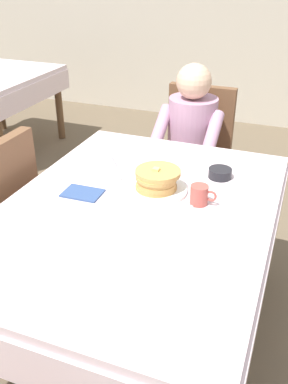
# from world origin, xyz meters

# --- Properties ---
(ground_plane) EXTENTS (14.00, 14.00, 0.00)m
(ground_plane) POSITION_xyz_m (0.00, 0.00, 0.00)
(ground_plane) COLOR brown
(dining_table_main) EXTENTS (1.12, 1.52, 0.74)m
(dining_table_main) POSITION_xyz_m (0.00, 0.00, 0.65)
(dining_table_main) COLOR silver
(dining_table_main) RESTS_ON ground
(chair_diner) EXTENTS (0.44, 0.45, 0.93)m
(chair_diner) POSITION_xyz_m (-0.05, 1.17, 0.53)
(chair_diner) COLOR brown
(chair_diner) RESTS_ON ground
(diner_person) EXTENTS (0.40, 0.43, 1.12)m
(diner_person) POSITION_xyz_m (-0.05, 1.01, 0.67)
(diner_person) COLOR #B2849E
(diner_person) RESTS_ON ground
(plate_breakfast) EXTENTS (0.28, 0.28, 0.02)m
(plate_breakfast) POSITION_xyz_m (0.03, 0.16, 0.75)
(plate_breakfast) COLOR white
(plate_breakfast) RESTS_ON dining_table_main
(breakfast_stack) EXTENTS (0.20, 0.20, 0.10)m
(breakfast_stack) POSITION_xyz_m (0.03, 0.16, 0.80)
(breakfast_stack) COLOR tan
(breakfast_stack) RESTS_ON plate_breakfast
(cup_coffee) EXTENTS (0.11, 0.08, 0.08)m
(cup_coffee) POSITION_xyz_m (0.24, 0.12, 0.78)
(cup_coffee) COLOR #B24C42
(cup_coffee) RESTS_ON dining_table_main
(bowl_butter) EXTENTS (0.11, 0.11, 0.04)m
(bowl_butter) POSITION_xyz_m (0.26, 0.40, 0.76)
(bowl_butter) COLOR black
(bowl_butter) RESTS_ON dining_table_main
(syrup_pitcher) EXTENTS (0.08, 0.08, 0.07)m
(syrup_pitcher) POSITION_xyz_m (-0.27, 0.32, 0.78)
(syrup_pitcher) COLOR silver
(syrup_pitcher) RESTS_ON dining_table_main
(fork_left_of_plate) EXTENTS (0.03, 0.18, 0.00)m
(fork_left_of_plate) POSITION_xyz_m (-0.16, 0.14, 0.74)
(fork_left_of_plate) COLOR silver
(fork_left_of_plate) RESTS_ON dining_table_main
(knife_right_of_plate) EXTENTS (0.03, 0.20, 0.00)m
(knife_right_of_plate) POSITION_xyz_m (0.22, 0.14, 0.74)
(knife_right_of_plate) COLOR silver
(knife_right_of_plate) RESTS_ON dining_table_main
(spoon_near_edge) EXTENTS (0.15, 0.03, 0.00)m
(spoon_near_edge) POSITION_xyz_m (0.06, -0.17, 0.74)
(spoon_near_edge) COLOR silver
(spoon_near_edge) RESTS_ON dining_table_main
(napkin_folded) EXTENTS (0.17, 0.13, 0.01)m
(napkin_folded) POSITION_xyz_m (-0.27, 0.02, 0.74)
(napkin_folded) COLOR #334C7F
(napkin_folded) RESTS_ON dining_table_main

